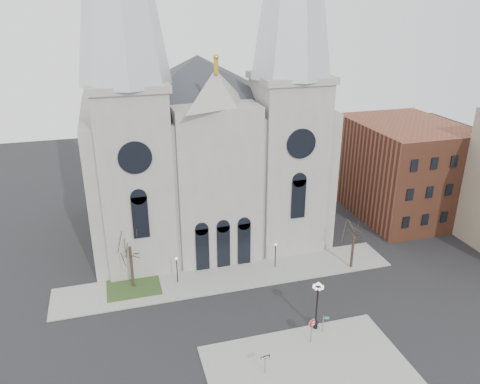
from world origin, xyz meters
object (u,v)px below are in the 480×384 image
object	(u,v)px
one_way_sign	(265,361)
globe_lamp	(317,300)
street_name_sign	(324,322)
stop_sign	(312,326)

from	to	relation	value
one_way_sign	globe_lamp	bearing A→B (deg)	25.70
one_way_sign	street_name_sign	xyz separation A→B (m)	(7.30, 3.58, -0.18)
street_name_sign	one_way_sign	bearing A→B (deg)	-130.91
stop_sign	one_way_sign	xyz separation A→B (m)	(-5.52, -2.60, -0.52)
stop_sign	globe_lamp	world-z (taller)	globe_lamp
globe_lamp	street_name_sign	xyz separation A→B (m)	(0.47, -0.82, -2.17)
globe_lamp	one_way_sign	bearing A→B (deg)	-147.18
stop_sign	street_name_sign	size ratio (longest dim) A/B	1.35
stop_sign	globe_lamp	xyz separation A→B (m)	(1.31, 1.80, 1.46)
street_name_sign	stop_sign	bearing A→B (deg)	-128.24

